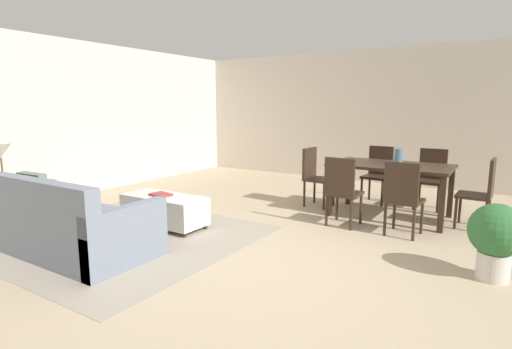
# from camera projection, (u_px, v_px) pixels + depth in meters

# --- Properties ---
(ground_plane) EXTENTS (10.80, 10.80, 0.00)m
(ground_plane) POSITION_uv_depth(u_px,v_px,m) (262.00, 261.00, 4.13)
(ground_plane) COLOR tan
(wall_back) EXTENTS (9.00, 0.12, 2.70)m
(wall_back) POSITION_uv_depth(u_px,v_px,m) (393.00, 117.00, 8.06)
(wall_back) COLOR beige
(wall_back) RESTS_ON ground_plane
(wall_left) EXTENTS (0.12, 11.00, 2.70)m
(wall_left) POSITION_uv_depth(u_px,v_px,m) (48.00, 119.00, 6.70)
(wall_left) COLOR beige
(wall_left) RESTS_ON ground_plane
(area_rug) EXTENTS (3.00, 2.80, 0.01)m
(area_rug) POSITION_uv_depth(u_px,v_px,m) (121.00, 236.00, 4.89)
(area_rug) COLOR gray
(area_rug) RESTS_ON ground_plane
(couch) EXTENTS (2.11, 0.95, 0.86)m
(couch) POSITION_uv_depth(u_px,v_px,m) (62.00, 225.00, 4.39)
(couch) COLOR slate
(couch) RESTS_ON ground_plane
(ottoman_table) EXTENTS (1.14, 0.50, 0.42)m
(ottoman_table) POSITION_uv_depth(u_px,v_px,m) (164.00, 209.00, 5.27)
(ottoman_table) COLOR silver
(ottoman_table) RESTS_ON ground_plane
(side_table) EXTENTS (0.40, 0.40, 0.58)m
(side_table) POSITION_uv_depth(u_px,v_px,m) (5.00, 194.00, 5.15)
(side_table) COLOR olive
(side_table) RESTS_ON ground_plane
(table_lamp) EXTENTS (0.26, 0.26, 0.53)m
(table_lamp) POSITION_uv_depth(u_px,v_px,m) (0.00, 152.00, 5.06)
(table_lamp) COLOR brown
(table_lamp) RESTS_ON side_table
(dining_table) EXTENTS (1.61, 0.95, 0.76)m
(dining_table) POSITION_uv_depth(u_px,v_px,m) (391.00, 171.00, 5.68)
(dining_table) COLOR #332319
(dining_table) RESTS_ON ground_plane
(dining_chair_near_left) EXTENTS (0.42, 0.42, 0.92)m
(dining_chair_near_left) POSITION_uv_depth(u_px,v_px,m) (342.00, 188.00, 5.23)
(dining_chair_near_left) COLOR #332319
(dining_chair_near_left) RESTS_ON ground_plane
(dining_chair_near_right) EXTENTS (0.43, 0.43, 0.92)m
(dining_chair_near_right) POSITION_uv_depth(u_px,v_px,m) (403.00, 195.00, 4.82)
(dining_chair_near_right) COLOR #332319
(dining_chair_near_right) RESTS_ON ground_plane
(dining_chair_far_left) EXTENTS (0.43, 0.43, 0.92)m
(dining_chair_far_left) POSITION_uv_depth(u_px,v_px,m) (378.00, 171.00, 6.59)
(dining_chair_far_left) COLOR #332319
(dining_chair_far_left) RESTS_ON ground_plane
(dining_chair_far_right) EXTENTS (0.42, 0.42, 0.92)m
(dining_chair_far_right) POSITION_uv_depth(u_px,v_px,m) (431.00, 175.00, 6.19)
(dining_chair_far_right) COLOR #332319
(dining_chair_far_right) RESTS_ON ground_plane
(dining_chair_head_east) EXTENTS (0.42, 0.42, 0.92)m
(dining_chair_head_east) POSITION_uv_depth(u_px,v_px,m) (482.00, 190.00, 5.11)
(dining_chair_head_east) COLOR #332319
(dining_chair_head_east) RESTS_ON ground_plane
(dining_chair_head_west) EXTENTS (0.42, 0.42, 0.92)m
(dining_chair_head_west) POSITION_uv_depth(u_px,v_px,m) (315.00, 173.00, 6.36)
(dining_chair_head_west) COLOR #332319
(dining_chair_head_west) RESTS_ON ground_plane
(vase_centerpiece) EXTENTS (0.11, 0.11, 0.22)m
(vase_centerpiece) POSITION_uv_depth(u_px,v_px,m) (399.00, 157.00, 5.60)
(vase_centerpiece) COLOR slate
(vase_centerpiece) RESTS_ON dining_table
(book_on_ottoman) EXTENTS (0.29, 0.24, 0.03)m
(book_on_ottoman) POSITION_uv_depth(u_px,v_px,m) (161.00, 195.00, 5.23)
(book_on_ottoman) COLOR maroon
(book_on_ottoman) RESTS_ON ottoman_table
(potted_plant) EXTENTS (0.48, 0.48, 0.71)m
(potted_plant) POSITION_uv_depth(u_px,v_px,m) (496.00, 236.00, 3.62)
(potted_plant) COLOR beige
(potted_plant) RESTS_ON ground_plane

